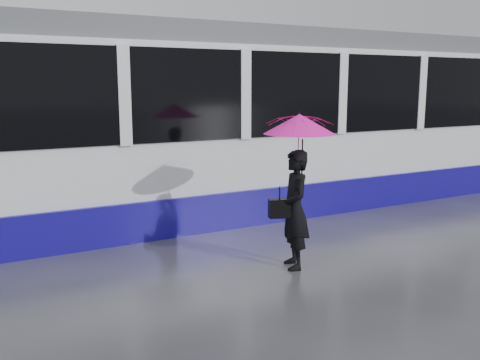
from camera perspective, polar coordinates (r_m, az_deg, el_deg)
ground at (r=7.11m, az=-8.78°, el=-9.38°), size 90.00×90.00×0.00m
rails at (r=9.39m, az=-14.13°, el=-4.66°), size 34.00×1.51×0.02m
tram at (r=10.06m, az=-0.42°, el=6.03°), size 26.00×2.56×3.35m
woman at (r=6.92m, az=5.84°, el=-3.16°), size 0.53×0.65×1.55m
umbrella at (r=6.80m, az=6.32°, el=4.47°), size 1.15×1.15×1.05m
handbag at (r=6.81m, az=4.23°, el=-3.03°), size 0.30×0.20×0.42m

